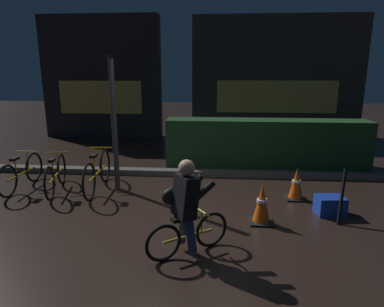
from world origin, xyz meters
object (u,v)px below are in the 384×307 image
at_px(parked_bike_leftmost, 21,173).
at_px(parked_bike_center_left, 98,172).
at_px(street_post, 114,125).
at_px(traffic_cone_far, 296,184).
at_px(blue_crate, 330,205).
at_px(parked_bike_left_mid, 56,175).
at_px(traffic_cone_near, 262,204).
at_px(closed_umbrella, 342,196).
at_px(cyclist, 185,207).

height_order(parked_bike_leftmost, parked_bike_center_left, parked_bike_center_left).
xyz_separation_m(street_post, traffic_cone_far, (3.39, -0.26, -1.00)).
bearing_deg(traffic_cone_far, blue_crate, -57.66).
bearing_deg(parked_bike_left_mid, traffic_cone_near, -118.85).
relative_size(traffic_cone_far, closed_umbrella, 0.67).
xyz_separation_m(parked_bike_center_left, traffic_cone_far, (3.75, -0.16, -0.09)).
xyz_separation_m(traffic_cone_near, cyclist, (-1.08, -0.98, 0.33)).
bearing_deg(parked_bike_left_mid, street_post, -92.48).
relative_size(parked_bike_center_left, closed_umbrella, 2.05).
bearing_deg(traffic_cone_far, parked_bike_center_left, 177.50).
distance_m(parked_bike_left_mid, blue_crate, 4.99).
bearing_deg(traffic_cone_near, cyclist, -137.60).
distance_m(blue_crate, cyclist, 2.67).
relative_size(blue_crate, closed_umbrella, 0.52).
relative_size(parked_bike_left_mid, traffic_cone_near, 2.48).
bearing_deg(cyclist, closed_umbrella, -8.71).
distance_m(traffic_cone_near, traffic_cone_far, 1.28).
distance_m(parked_bike_leftmost, traffic_cone_near, 4.67).
relative_size(parked_bike_leftmost, parked_bike_left_mid, 1.01).
xyz_separation_m(cyclist, closed_umbrella, (2.30, 1.13, -0.22)).
xyz_separation_m(parked_bike_center_left, cyclist, (1.93, -2.19, 0.27)).
bearing_deg(parked_bike_center_left, blue_crate, -104.38).
distance_m(cyclist, closed_umbrella, 2.57).
xyz_separation_m(parked_bike_center_left, traffic_cone_near, (3.00, -1.21, -0.06)).
height_order(street_post, parked_bike_leftmost, street_post).
bearing_deg(closed_umbrella, street_post, 98.27).
relative_size(street_post, parked_bike_leftmost, 1.66).
bearing_deg(street_post, traffic_cone_near, -26.15).
bearing_deg(street_post, parked_bike_leftmost, -175.70).
relative_size(traffic_cone_near, traffic_cone_far, 1.08).
relative_size(parked_bike_leftmost, traffic_cone_far, 2.69).
distance_m(street_post, parked_bike_center_left, 0.99).
relative_size(parked_bike_leftmost, traffic_cone_near, 2.50).
distance_m(traffic_cone_far, blue_crate, 0.77).
bearing_deg(parked_bike_center_left, closed_umbrella, -107.42).
xyz_separation_m(parked_bike_leftmost, traffic_cone_near, (4.52, -1.16, -0.03)).
relative_size(blue_crate, cyclist, 0.35).
relative_size(street_post, closed_umbrella, 3.01).
bearing_deg(parked_bike_leftmost, cyclist, -121.78).
bearing_deg(parked_bike_center_left, cyclist, -142.05).
bearing_deg(closed_umbrella, blue_crate, 41.19).
height_order(traffic_cone_near, closed_umbrella, closed_umbrella).
height_order(blue_crate, cyclist, cyclist).
bearing_deg(street_post, cyclist, -55.44).
distance_m(parked_bike_leftmost, traffic_cone_far, 5.27).
relative_size(parked_bike_left_mid, cyclist, 1.23).
height_order(traffic_cone_far, closed_umbrella, closed_umbrella).
height_order(parked_bike_leftmost, cyclist, cyclist).
bearing_deg(parked_bike_leftmost, parked_bike_center_left, -88.13).
xyz_separation_m(parked_bike_center_left, closed_umbrella, (4.23, -1.06, 0.05)).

